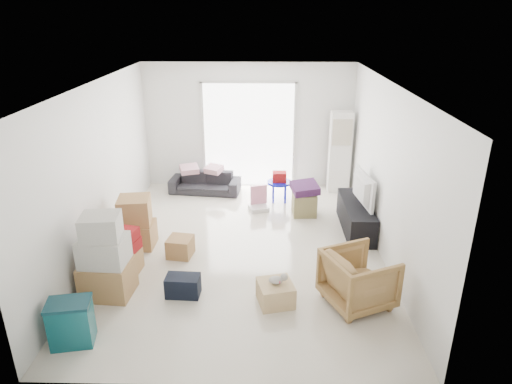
{
  "coord_description": "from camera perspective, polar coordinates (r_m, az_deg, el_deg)",
  "views": [
    {
      "loc": [
        0.37,
        -6.71,
        3.7
      ],
      "look_at": [
        0.22,
        0.2,
        0.93
      ],
      "focal_mm": 32.0,
      "sensor_mm": 36.0,
      "label": 1
    }
  ],
  "objects": [
    {
      "name": "duffel_bag",
      "position": [
        6.52,
        -9.11,
        -11.5
      ],
      "size": [
        0.48,
        0.3,
        0.3
      ],
      "primitive_type": "cube",
      "rotation": [
        0.0,
        0.0,
        -0.05
      ],
      "color": "black",
      "rests_on": "room_shell"
    },
    {
      "name": "ottoman",
      "position": [
        8.84,
        6.04,
        -1.47
      ],
      "size": [
        0.47,
        0.47,
        0.44
      ],
      "primitive_type": "cube",
      "rotation": [
        0.0,
        0.0,
        0.06
      ],
      "color": "#918854",
      "rests_on": "room_shell"
    },
    {
      "name": "box_stack_b",
      "position": [
        7.11,
        -16.83,
        -7.39
      ],
      "size": [
        0.68,
        0.61,
        0.74
      ],
      "rotation": [
        0.0,
        0.0,
        -0.21
      ],
      "color": "#9F6D47",
      "rests_on": "room_shell"
    },
    {
      "name": "wood_crate",
      "position": [
        6.3,
        2.46,
        -12.5
      ],
      "size": [
        0.55,
        0.55,
        0.3
      ],
      "primitive_type": "cube",
      "rotation": [
        0.0,
        0.0,
        0.24
      ],
      "color": "#E3BC83",
      "rests_on": "room_shell"
    },
    {
      "name": "pillow_right",
      "position": [
        9.78,
        -5.32,
        3.52
      ],
      "size": [
        0.42,
        0.4,
        0.12
      ],
      "primitive_type": "cube",
      "rotation": [
        0.0,
        0.0,
        -0.48
      ],
      "color": "#C5909F",
      "rests_on": "sofa"
    },
    {
      "name": "tv_console",
      "position": [
        8.37,
        12.38,
        -3.01
      ],
      "size": [
        0.46,
        1.53,
        0.51
      ],
      "primitive_type": "cube",
      "color": "black",
      "rests_on": "room_shell"
    },
    {
      "name": "storage_bins",
      "position": [
        5.98,
        -22.1,
        -14.88
      ],
      "size": [
        0.55,
        0.43,
        0.57
      ],
      "rotation": [
        0.0,
        0.0,
        0.18
      ],
      "color": "#0F5058",
      "rests_on": "room_shell"
    },
    {
      "name": "room_shell",
      "position": [
        7.12,
        -1.79,
        2.54
      ],
      "size": [
        4.98,
        6.48,
        3.18
      ],
      "color": "beige",
      "rests_on": "ground"
    },
    {
      "name": "plush_bunny",
      "position": [
        6.19,
        2.76,
        -10.85
      ],
      "size": [
        0.26,
        0.15,
        0.13
      ],
      "rotation": [
        0.0,
        0.0,
        -0.14
      ],
      "color": "#B2ADA8",
      "rests_on": "wood_crate"
    },
    {
      "name": "box_stack_c",
      "position": [
        7.81,
        -14.79,
        -3.75
      ],
      "size": [
        0.59,
        0.56,
        0.87
      ],
      "rotation": [
        0.0,
        0.0,
        -0.05
      ],
      "color": "#9F6D47",
      "rests_on": "room_shell"
    },
    {
      "name": "loose_box",
      "position": [
        7.48,
        -9.44,
        -6.77
      ],
      "size": [
        0.43,
        0.43,
        0.32
      ],
      "primitive_type": "cube",
      "rotation": [
        0.0,
        0.0,
        -0.16
      ],
      "color": "#9F6D47",
      "rests_on": "room_shell"
    },
    {
      "name": "sliding_door",
      "position": [
        10.0,
        -0.91,
        7.61
      ],
      "size": [
        2.1,
        0.04,
        2.33
      ],
      "color": "white",
      "rests_on": "room_shell"
    },
    {
      "name": "sofa",
      "position": [
        9.91,
        -6.39,
        1.58
      ],
      "size": [
        1.54,
        0.61,
        0.59
      ],
      "primitive_type": "imported",
      "rotation": [
        0.0,
        0.0,
        -0.11
      ],
      "color": "#29292E",
      "rests_on": "room_shell"
    },
    {
      "name": "ac_tower",
      "position": [
        9.9,
        10.42,
        4.9
      ],
      "size": [
        0.45,
        0.3,
        1.75
      ],
      "primitive_type": "cube",
      "color": "white",
      "rests_on": "room_shell"
    },
    {
      "name": "armchair",
      "position": [
        6.29,
        12.72,
        -10.26
      ],
      "size": [
        1.02,
        1.05,
        0.83
      ],
      "primitive_type": "imported",
      "rotation": [
        0.0,
        0.0,
        1.99
      ],
      "color": "#AD814C",
      "rests_on": "room_shell"
    },
    {
      "name": "blanket",
      "position": [
        8.73,
        6.12,
        0.28
      ],
      "size": [
        0.57,
        0.57,
        0.14
      ],
      "primitive_type": "cube",
      "rotation": [
        0.0,
        0.0,
        0.19
      ],
      "color": "#462152",
      "rests_on": "ottoman"
    },
    {
      "name": "pillow_left",
      "position": [
        9.84,
        -8.38,
        3.47
      ],
      "size": [
        0.41,
        0.37,
        0.11
      ],
      "primitive_type": "cube",
      "rotation": [
        0.0,
        0.0,
        0.35
      ],
      "color": "#C5909F",
      "rests_on": "sofa"
    },
    {
      "name": "box_stack_a",
      "position": [
        6.59,
        -18.32,
        -8.06
      ],
      "size": [
        0.7,
        0.6,
        1.21
      ],
      "rotation": [
        0.0,
        0.0,
        -0.04
      ],
      "color": "#9F6D47",
      "rests_on": "room_shell"
    },
    {
      "name": "kids_table",
      "position": [
        9.34,
        2.94,
        1.44
      ],
      "size": [
        0.5,
        0.5,
        0.63
      ],
      "rotation": [
        0.0,
        0.0,
        -0.09
      ],
      "color": "#0A11BE",
      "rests_on": "room_shell"
    },
    {
      "name": "television",
      "position": [
        8.25,
        12.56,
        -1.0
      ],
      "size": [
        0.69,
        1.05,
        0.13
      ],
      "primitive_type": "imported",
      "rotation": [
        0.0,
        0.0,
        1.69
      ],
      "color": "black",
      "rests_on": "tv_console"
    },
    {
      "name": "toy_walker",
      "position": [
        9.04,
        0.33,
        -1.4
      ],
      "size": [
        0.43,
        0.41,
        0.48
      ],
      "rotation": [
        0.0,
        0.0,
        0.32
      ],
      "color": "silver",
      "rests_on": "room_shell"
    }
  ]
}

